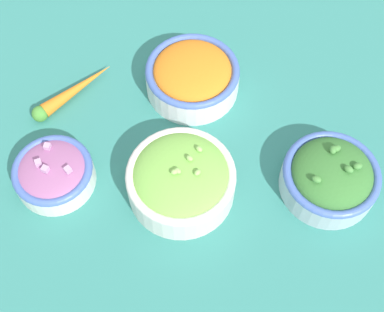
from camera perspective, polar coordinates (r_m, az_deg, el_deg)
The scene contains 6 objects.
ground_plane at distance 0.78m, azimuth -0.00°, elevation -1.08°, with size 3.00×3.00×0.00m, color #337F75.
bowl_broccoli at distance 0.77m, azimuth 14.56°, elevation -2.12°, with size 0.14×0.14×0.07m.
bowl_lettuce at distance 0.73m, azimuth -1.18°, elevation -2.50°, with size 0.15×0.15×0.08m.
bowl_carrots at distance 0.84m, azimuth 0.04°, elevation 8.59°, with size 0.15×0.15×0.06m.
bowl_red_onion at distance 0.78m, azimuth -14.56°, elevation -1.75°, with size 0.11×0.11×0.05m.
loose_carrot at distance 0.86m, azimuth -12.78°, elevation 6.61°, with size 0.11×0.12×0.02m.
Camera 1 is at (-0.05, 0.37, 0.69)m, focal length 50.00 mm.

